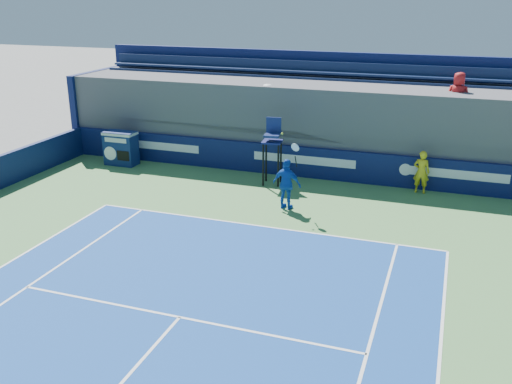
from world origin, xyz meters
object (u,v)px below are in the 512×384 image
(ball_person, at_px, (421,172))
(match_clock, at_px, (121,147))
(tennis_player, at_px, (287,184))
(umpire_chair, at_px, (272,144))

(ball_person, xyz_separation_m, match_clock, (-11.93, -0.45, -0.04))
(match_clock, bearing_deg, ball_person, 2.18)
(ball_person, relative_size, tennis_player, 0.60)
(match_clock, relative_size, tennis_player, 0.54)
(match_clock, height_order, tennis_player, tennis_player)
(ball_person, bearing_deg, tennis_player, 39.50)
(tennis_player, bearing_deg, umpire_chair, 118.22)
(ball_person, xyz_separation_m, tennis_player, (-4.04, -3.09, 0.08))
(ball_person, relative_size, match_clock, 1.10)
(ball_person, relative_size, umpire_chair, 0.62)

